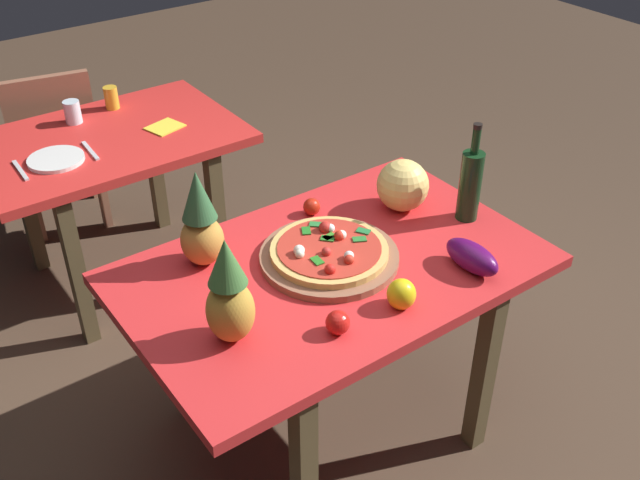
% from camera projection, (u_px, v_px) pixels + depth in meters
% --- Properties ---
extents(ground_plane, '(10.00, 10.00, 0.00)m').
position_uv_depth(ground_plane, '(330.00, 423.00, 2.73)').
color(ground_plane, '#4C3828').
extents(display_table, '(1.32, 0.84, 0.73)m').
position_uv_depth(display_table, '(331.00, 286.00, 2.37)').
color(display_table, brown).
rests_on(display_table, ground_plane).
extents(background_table, '(1.09, 0.74, 0.73)m').
position_uv_depth(background_table, '(110.00, 158.00, 3.13)').
color(background_table, brown).
rests_on(background_table, ground_plane).
extents(dining_chair, '(0.47, 0.47, 0.85)m').
position_uv_depth(dining_chair, '(55.00, 141.00, 3.58)').
color(dining_chair, '#905B42').
rests_on(dining_chair, ground_plane).
extents(pizza_board, '(0.44, 0.44, 0.02)m').
position_uv_depth(pizza_board, '(329.00, 257.00, 2.33)').
color(pizza_board, '#905B42').
rests_on(pizza_board, display_table).
extents(pizza, '(0.38, 0.38, 0.06)m').
position_uv_depth(pizza, '(329.00, 250.00, 2.32)').
color(pizza, '#E0B15E').
rests_on(pizza, pizza_board).
extents(wine_bottle, '(0.08, 0.08, 0.35)m').
position_uv_depth(wine_bottle, '(470.00, 184.00, 2.47)').
color(wine_bottle, '#133218').
rests_on(wine_bottle, display_table).
extents(pineapple_left, '(0.14, 0.14, 0.33)m').
position_uv_depth(pineapple_left, '(201.00, 223.00, 2.25)').
color(pineapple_left, '#C28A38').
rests_on(pineapple_left, display_table).
extents(pineapple_right, '(0.13, 0.13, 0.33)m').
position_uv_depth(pineapple_right, '(229.00, 296.00, 1.95)').
color(pineapple_right, gold).
rests_on(pineapple_right, display_table).
extents(melon, '(0.18, 0.18, 0.18)m').
position_uv_depth(melon, '(403.00, 185.00, 2.55)').
color(melon, '#F0D070').
rests_on(melon, display_table).
extents(bell_pepper, '(0.09, 0.09, 0.09)m').
position_uv_depth(bell_pepper, '(401.00, 294.00, 2.13)').
color(bell_pepper, yellow).
rests_on(bell_pepper, display_table).
extents(eggplant, '(0.10, 0.20, 0.09)m').
position_uv_depth(eggplant, '(472.00, 257.00, 2.28)').
color(eggplant, '#510D50').
rests_on(eggplant, display_table).
extents(tomato_near_board, '(0.06, 0.06, 0.06)m').
position_uv_depth(tomato_near_board, '(312.00, 207.00, 2.55)').
color(tomato_near_board, red).
rests_on(tomato_near_board, display_table).
extents(tomato_at_corner, '(0.07, 0.07, 0.07)m').
position_uv_depth(tomato_at_corner, '(338.00, 323.00, 2.04)').
color(tomato_at_corner, red).
rests_on(tomato_at_corner, display_table).
extents(drinking_glass_juice, '(0.06, 0.06, 0.10)m').
position_uv_depth(drinking_glass_juice, '(111.00, 98.00, 3.28)').
color(drinking_glass_juice, gold).
rests_on(drinking_glass_juice, background_table).
extents(drinking_glass_water, '(0.07, 0.07, 0.10)m').
position_uv_depth(drinking_glass_water, '(73.00, 112.00, 3.16)').
color(drinking_glass_water, silver).
rests_on(drinking_glass_water, background_table).
extents(dinner_plate, '(0.22, 0.22, 0.02)m').
position_uv_depth(dinner_plate, '(56.00, 159.00, 2.89)').
color(dinner_plate, white).
rests_on(dinner_plate, background_table).
extents(fork_utensil, '(0.02, 0.18, 0.01)m').
position_uv_depth(fork_utensil, '(20.00, 170.00, 2.82)').
color(fork_utensil, silver).
rests_on(fork_utensil, background_table).
extents(knife_utensil, '(0.02, 0.18, 0.01)m').
position_uv_depth(knife_utensil, '(90.00, 151.00, 2.96)').
color(knife_utensil, silver).
rests_on(knife_utensil, background_table).
extents(napkin_folded, '(0.17, 0.15, 0.01)m').
position_uv_depth(napkin_folded, '(165.00, 127.00, 3.14)').
color(napkin_folded, yellow).
rests_on(napkin_folded, background_table).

